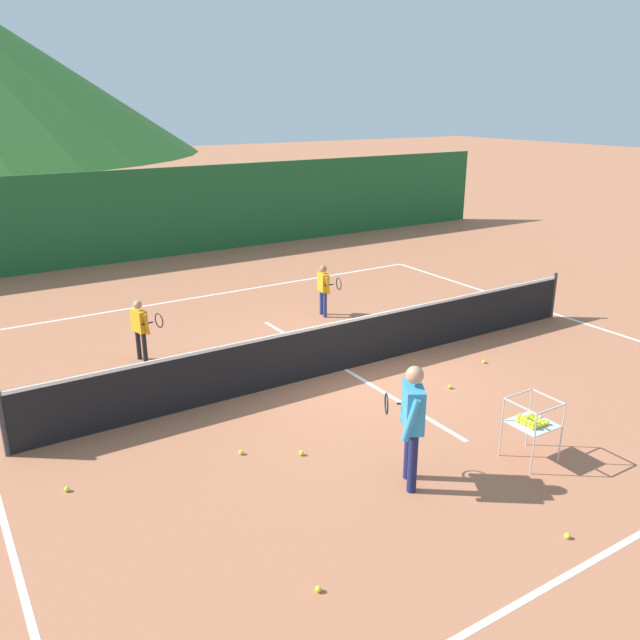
{
  "coord_description": "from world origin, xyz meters",
  "views": [
    {
      "loc": [
        -6.31,
        -9.12,
        4.75
      ],
      "look_at": [
        -0.3,
        0.4,
        0.91
      ],
      "focal_mm": 36.26,
      "sensor_mm": 36.0,
      "label": 1
    }
  ],
  "objects_px": {
    "tennis_ball_3": "(67,489)",
    "tennis_ball_5": "(318,589)",
    "tennis_ball_8": "(301,453)",
    "tennis_ball_2": "(241,452)",
    "tennis_ball_7": "(484,361)",
    "tennis_net": "(346,344)",
    "instructor": "(412,415)",
    "ball_cart": "(532,422)",
    "tennis_ball_0": "(567,536)",
    "tennis_ball_4": "(450,387)",
    "student_0": "(141,325)",
    "student_1": "(324,286)"
  },
  "relations": [
    {
      "from": "tennis_ball_5",
      "to": "tennis_ball_8",
      "type": "xyz_separation_m",
      "value": [
        1.22,
        2.39,
        0.0
      ]
    },
    {
      "from": "tennis_net",
      "to": "tennis_ball_8",
      "type": "bearing_deg",
      "value": -135.64
    },
    {
      "from": "ball_cart",
      "to": "tennis_ball_7",
      "type": "relative_size",
      "value": 13.22
    },
    {
      "from": "student_0",
      "to": "tennis_ball_2",
      "type": "xyz_separation_m",
      "value": [
        0.07,
        -4.17,
        -0.69
      ]
    },
    {
      "from": "tennis_ball_5",
      "to": "tennis_ball_8",
      "type": "distance_m",
      "value": 2.69
    },
    {
      "from": "tennis_ball_2",
      "to": "tennis_ball_5",
      "type": "distance_m",
      "value": 2.91
    },
    {
      "from": "tennis_ball_7",
      "to": "tennis_ball_8",
      "type": "distance_m",
      "value": 4.79
    },
    {
      "from": "tennis_ball_2",
      "to": "tennis_ball_3",
      "type": "bearing_deg",
      "value": 171.01
    },
    {
      "from": "tennis_net",
      "to": "student_1",
      "type": "bearing_deg",
      "value": 64.52
    },
    {
      "from": "tennis_ball_4",
      "to": "tennis_ball_8",
      "type": "distance_m",
      "value": 3.37
    },
    {
      "from": "tennis_ball_3",
      "to": "tennis_ball_5",
      "type": "distance_m",
      "value": 3.69
    },
    {
      "from": "student_1",
      "to": "tennis_ball_8",
      "type": "relative_size",
      "value": 17.68
    },
    {
      "from": "tennis_ball_2",
      "to": "tennis_ball_8",
      "type": "distance_m",
      "value": 0.86
    },
    {
      "from": "ball_cart",
      "to": "tennis_ball_5",
      "type": "height_order",
      "value": "ball_cart"
    },
    {
      "from": "tennis_ball_4",
      "to": "student_0",
      "type": "bearing_deg",
      "value": 134.98
    },
    {
      "from": "student_0",
      "to": "tennis_ball_2",
      "type": "bearing_deg",
      "value": -89.09
    },
    {
      "from": "tennis_ball_2",
      "to": "tennis_ball_7",
      "type": "xyz_separation_m",
      "value": [
        5.38,
        0.57,
        0.0
      ]
    },
    {
      "from": "tennis_net",
      "to": "ball_cart",
      "type": "xyz_separation_m",
      "value": [
        0.37,
        -3.98,
        0.09
      ]
    },
    {
      "from": "tennis_net",
      "to": "tennis_ball_2",
      "type": "height_order",
      "value": "tennis_net"
    },
    {
      "from": "ball_cart",
      "to": "tennis_ball_3",
      "type": "relative_size",
      "value": 13.22
    },
    {
      "from": "tennis_ball_5",
      "to": "tennis_net",
      "type": "bearing_deg",
      "value": 52.92
    },
    {
      "from": "instructor",
      "to": "tennis_ball_2",
      "type": "height_order",
      "value": "instructor"
    },
    {
      "from": "ball_cart",
      "to": "tennis_ball_7",
      "type": "height_order",
      "value": "ball_cart"
    },
    {
      "from": "tennis_ball_5",
      "to": "tennis_ball_7",
      "type": "bearing_deg",
      "value": 30.28
    },
    {
      "from": "tennis_ball_5",
      "to": "tennis_ball_8",
      "type": "height_order",
      "value": "same"
    },
    {
      "from": "tennis_net",
      "to": "instructor",
      "type": "relative_size",
      "value": 6.97
    },
    {
      "from": "tennis_ball_5",
      "to": "tennis_ball_4",
      "type": "bearing_deg",
      "value": 32.86
    },
    {
      "from": "instructor",
      "to": "tennis_ball_7",
      "type": "height_order",
      "value": "instructor"
    },
    {
      "from": "tennis_ball_4",
      "to": "tennis_ball_8",
      "type": "xyz_separation_m",
      "value": [
        -3.32,
        -0.54,
        0.0
      ]
    },
    {
      "from": "tennis_ball_2",
      "to": "tennis_ball_4",
      "type": "relative_size",
      "value": 1.0
    },
    {
      "from": "tennis_ball_3",
      "to": "tennis_ball_5",
      "type": "bearing_deg",
      "value": -61.18
    },
    {
      "from": "student_0",
      "to": "tennis_ball_0",
      "type": "distance_m",
      "value": 8.23
    },
    {
      "from": "instructor",
      "to": "tennis_ball_2",
      "type": "relative_size",
      "value": 24.48
    },
    {
      "from": "tennis_net",
      "to": "ball_cart",
      "type": "bearing_deg",
      "value": -84.76
    },
    {
      "from": "tennis_ball_8",
      "to": "ball_cart",
      "type": "bearing_deg",
      "value": -34.05
    },
    {
      "from": "tennis_ball_4",
      "to": "student_1",
      "type": "bearing_deg",
      "value": 86.11
    },
    {
      "from": "tennis_ball_2",
      "to": "tennis_ball_5",
      "type": "bearing_deg",
      "value": -100.05
    },
    {
      "from": "instructor",
      "to": "student_1",
      "type": "xyz_separation_m",
      "value": [
        2.81,
        6.46,
        -0.27
      ]
    },
    {
      "from": "tennis_ball_5",
      "to": "tennis_ball_8",
      "type": "bearing_deg",
      "value": 62.98
    },
    {
      "from": "student_0",
      "to": "tennis_ball_0",
      "type": "height_order",
      "value": "student_0"
    },
    {
      "from": "tennis_net",
      "to": "tennis_ball_4",
      "type": "bearing_deg",
      "value": -57.37
    },
    {
      "from": "tennis_ball_5",
      "to": "tennis_ball_7",
      "type": "height_order",
      "value": "same"
    },
    {
      "from": "student_1",
      "to": "tennis_ball_3",
      "type": "height_order",
      "value": "student_1"
    },
    {
      "from": "instructor",
      "to": "ball_cart",
      "type": "height_order",
      "value": "instructor"
    },
    {
      "from": "student_1",
      "to": "tennis_net",
      "type": "bearing_deg",
      "value": -115.48
    },
    {
      "from": "tennis_ball_0",
      "to": "tennis_ball_4",
      "type": "xyz_separation_m",
      "value": [
        1.68,
        3.74,
        0.0
      ]
    },
    {
      "from": "tennis_ball_8",
      "to": "tennis_ball_2",
      "type": "bearing_deg",
      "value": 146.19
    },
    {
      "from": "tennis_ball_2",
      "to": "tennis_ball_3",
      "type": "relative_size",
      "value": 1.0
    },
    {
      "from": "tennis_ball_7",
      "to": "tennis_net",
      "type": "bearing_deg",
      "value": 154.31
    },
    {
      "from": "instructor",
      "to": "tennis_ball_2",
      "type": "distance_m",
      "value": 2.58
    }
  ]
}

